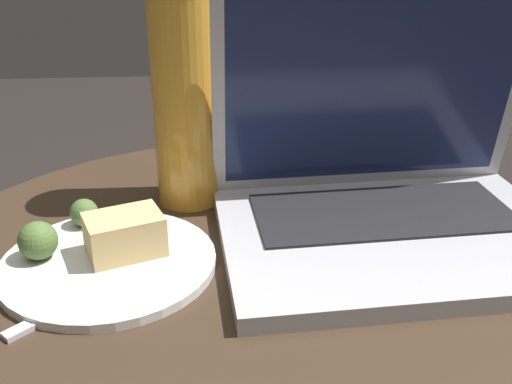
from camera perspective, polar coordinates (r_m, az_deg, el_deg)
laptop at (r=0.64m, az=12.32°, el=0.85°), size 0.37×0.28×0.27m
beer_glass at (r=0.68m, az=-6.71°, el=9.43°), size 0.08×0.08×0.26m
snack_plate at (r=0.60m, az=-14.16°, el=-5.56°), size 0.21×0.21×0.05m
fork at (r=0.57m, az=-12.86°, el=-8.18°), size 0.15×0.15×0.00m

